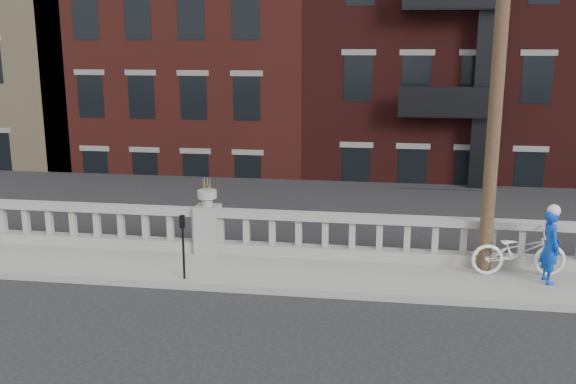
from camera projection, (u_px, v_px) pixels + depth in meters
name	position (u px, v px, depth m)	size (l,w,h in m)	color
ground	(148.00, 330.00, 11.28)	(120.00, 120.00, 0.00)	black
sidewalk	(197.00, 268.00, 14.15)	(32.00, 2.20, 0.15)	gray
balustrade	(208.00, 231.00, 14.93)	(28.00, 0.34, 1.03)	gray
planter_pedestal	(208.00, 223.00, 14.89)	(0.55, 0.55, 1.76)	gray
lower_level	(319.00, 89.00, 32.78)	(80.00, 44.00, 20.80)	#605E59
utility_pole	(501.00, 27.00, 12.64)	(1.60, 0.28, 10.00)	#422D1E
parking_meter_c	(183.00, 240.00, 13.12)	(0.10, 0.09, 1.36)	black
bicycle	(519.00, 251.00, 13.42)	(0.68, 1.96, 1.03)	white
cyclist	(550.00, 246.00, 12.94)	(0.56, 0.37, 1.53)	#0C3BB7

